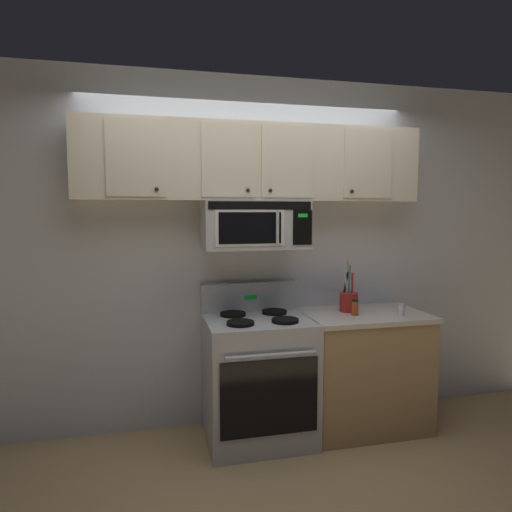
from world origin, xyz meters
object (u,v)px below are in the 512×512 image
(over_range_microwave, at_px, (254,225))
(utensil_crock_red, at_px, (349,301))
(stove_range, at_px, (258,376))
(salt_shaker, at_px, (401,310))
(spice_jar, at_px, (355,307))

(over_range_microwave, relative_size, utensil_crock_red, 1.91)
(stove_range, bearing_deg, salt_shaker, -7.99)
(over_range_microwave, relative_size, salt_shaker, 8.30)
(utensil_crock_red, relative_size, salt_shaker, 4.35)
(over_range_microwave, bearing_deg, spice_jar, -13.78)
(utensil_crock_red, distance_m, salt_shaker, 0.39)
(utensil_crock_red, bearing_deg, spice_jar, -94.84)
(over_range_microwave, distance_m, utensil_crock_red, 0.95)
(over_range_microwave, xyz_separation_m, spice_jar, (0.73, -0.18, -0.62))
(over_range_microwave, distance_m, spice_jar, 0.97)
(over_range_microwave, relative_size, spice_jar, 6.36)
(stove_range, relative_size, over_range_microwave, 1.47)
(stove_range, relative_size, utensil_crock_red, 2.81)
(spice_jar, bearing_deg, utensil_crock_red, 85.16)
(utensil_crock_red, bearing_deg, salt_shaker, -34.68)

